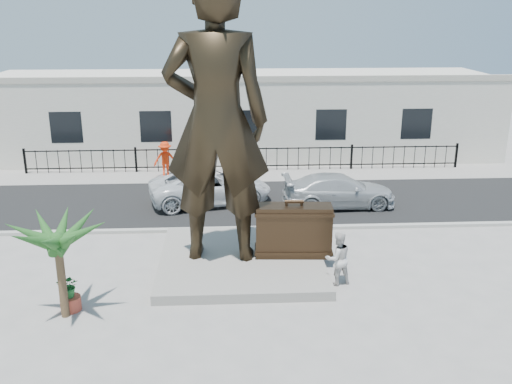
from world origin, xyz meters
TOP-DOWN VIEW (x-y plane):
  - ground at (0.00, 0.00)m, footprint 100.00×100.00m
  - street at (0.00, 8.00)m, footprint 40.00×7.00m
  - curb at (0.00, 4.50)m, footprint 40.00×0.25m
  - far_sidewalk at (0.00, 12.00)m, footprint 40.00×2.50m
  - plinth at (-0.50, 1.50)m, footprint 5.20×5.20m
  - fence at (0.00, 12.80)m, footprint 22.00×0.10m
  - building at (0.00, 17.00)m, footprint 28.00×7.00m
  - statue at (-1.22, 1.60)m, footprint 3.35×2.34m
  - suitcase at (1.18, 1.51)m, footprint 2.44×0.90m
  - tourist at (2.33, 0.02)m, footprint 0.94×0.82m
  - car_white at (-1.63, 7.75)m, footprint 5.51×3.42m
  - car_silver at (3.74, 7.03)m, footprint 4.75×2.09m
  - worker at (-3.92, 11.89)m, footprint 1.21×0.80m
  - palm_tree at (-5.32, -1.50)m, footprint 1.80×1.80m
  - planter at (-5.25, -1.18)m, footprint 0.56×0.56m
  - shrub at (-5.25, -1.18)m, footprint 0.63×0.55m

SIDE VIEW (x-z plane):
  - ground at x=0.00m, z-range 0.00..0.00m
  - palm_tree at x=-5.32m, z-range -1.60..1.60m
  - street at x=0.00m, z-range 0.00..0.01m
  - far_sidewalk at x=0.00m, z-range 0.00..0.02m
  - curb at x=0.00m, z-range 0.00..0.12m
  - plinth at x=-0.50m, z-range 0.00..0.30m
  - planter at x=-5.25m, z-range 0.00..0.40m
  - fence at x=0.00m, z-range 0.00..1.20m
  - car_silver at x=3.74m, z-range 0.01..1.37m
  - car_white at x=-1.63m, z-range 0.01..1.43m
  - shrub at x=-5.25m, z-range 0.40..1.06m
  - tourist at x=2.33m, z-range 0.00..1.65m
  - worker at x=-3.92m, z-range 0.02..1.76m
  - suitcase at x=1.18m, z-range 0.30..1.99m
  - building at x=0.00m, z-range 0.00..4.40m
  - statue at x=-1.22m, z-range 0.30..9.07m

